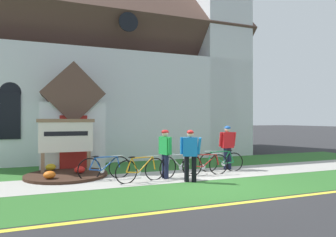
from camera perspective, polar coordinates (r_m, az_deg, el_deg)
ground at (r=12.90m, az=-0.80°, el=-8.86°), size 140.00×140.00×0.00m
sidewalk_slab at (r=10.04m, az=-2.48°, el=-11.32°), size 32.00×2.09×0.01m
grass_verge at (r=8.01m, az=2.68°, el=-14.19°), size 32.00×2.36×0.01m
church_lawn at (r=12.41m, az=-6.16°, el=-9.18°), size 24.00×2.92×0.01m
curb_paint_stripe at (r=6.86m, az=7.30°, el=-16.62°), size 28.00×0.16×0.01m
church_building at (r=18.09m, az=-9.55°, el=9.04°), size 14.30×10.75×13.89m
church_sign at (r=11.13m, az=-19.06°, el=-3.52°), size 1.96×0.13×1.96m
flower_bed at (r=10.77m, az=-19.11°, el=-10.21°), size 2.73×2.73×0.34m
bicycle_green at (r=9.35m, az=-5.27°, el=-9.82°), size 1.70×0.39×0.83m
bicycle_black at (r=9.91m, az=-12.17°, el=-9.27°), size 1.73×0.20×0.80m
bicycle_orange at (r=10.22m, az=2.14°, el=-9.01°), size 1.64×0.67×0.80m
bicycle_silver at (r=10.47m, az=7.23°, el=-8.81°), size 1.72×0.15×0.79m
bicycle_red at (r=11.31m, az=10.29°, el=-8.17°), size 1.67×0.40×0.83m
cyclist_in_blue_jersey at (r=11.71m, az=11.42°, el=-4.83°), size 0.66×0.28×1.69m
cyclist_in_yellow_jersey at (r=9.73m, az=-0.56°, el=-6.16°), size 0.33×0.72×1.61m
cyclist_in_red_jersey at (r=9.24m, az=4.33°, el=-6.42°), size 0.54×0.48×1.62m
roadside_conifer at (r=20.57m, az=10.85°, el=7.23°), size 3.34×3.34×6.74m
distant_hill at (r=86.66m, az=-25.03°, el=-1.48°), size 77.29×48.38×27.34m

